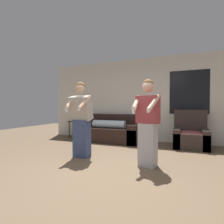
# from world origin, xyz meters

# --- Properties ---
(ground_plane) EXTENTS (14.00, 14.00, 0.00)m
(ground_plane) POSITION_xyz_m (0.00, 0.00, 0.00)
(ground_plane) COLOR brown
(wall_back) EXTENTS (6.96, 0.07, 2.70)m
(wall_back) POSITION_xyz_m (0.02, 3.13, 1.35)
(wall_back) COLOR beige
(wall_back) RESTS_ON ground_plane
(couch) EXTENTS (1.94, 0.93, 0.86)m
(couch) POSITION_xyz_m (-0.99, 2.63, 0.31)
(couch) COLOR black
(couch) RESTS_ON ground_plane
(armchair) EXTENTS (0.87, 0.90, 1.03)m
(armchair) POSITION_xyz_m (1.37, 2.64, 0.31)
(armchair) COLOR #332823
(armchair) RESTS_ON ground_plane
(side_table) EXTENTS (0.60, 0.48, 0.75)m
(side_table) POSITION_xyz_m (-2.36, 2.83, 0.53)
(side_table) COLOR #332319
(side_table) RESTS_ON ground_plane
(person_left) EXTENTS (0.51, 0.51, 1.65)m
(person_left) POSITION_xyz_m (-0.90, 0.68, 0.83)
(person_left) COLOR #384770
(person_left) RESTS_ON ground_plane
(person_right) EXTENTS (0.48, 0.52, 1.62)m
(person_right) POSITION_xyz_m (0.57, 0.63, 0.82)
(person_right) COLOR #B2B2B7
(person_right) RESTS_ON ground_plane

